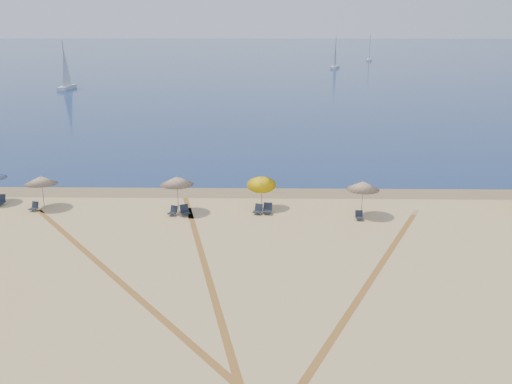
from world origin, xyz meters
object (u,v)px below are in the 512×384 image
at_px(chair_4, 185,210).
at_px(sailboat_1, 66,75).
at_px(chair_1, 0,200).
at_px(chair_5, 258,210).
at_px(umbrella_4, 363,186).
at_px(sailboat_2, 369,53).
at_px(umbrella_1, 41,180).
at_px(chair_6, 268,209).
at_px(umbrella_3, 262,181).
at_px(chair_2, 34,207).
at_px(sailboat_0, 335,59).
at_px(umbrella_2, 177,181).
at_px(chair_3, 173,211).
at_px(chair_7, 359,216).

relative_size(chair_4, sailboat_1, 0.09).
bearing_deg(chair_1, chair_5, -5.57).
relative_size(umbrella_4, sailboat_2, 0.28).
bearing_deg(chair_5, umbrella_1, -162.27).
xyz_separation_m(chair_6, sailboat_2, (34.83, 150.51, 2.25)).
xyz_separation_m(umbrella_1, umbrella_3, (15.26, 0.03, -0.03)).
distance_m(chair_2, sailboat_1, 72.76).
bearing_deg(sailboat_1, sailboat_0, 42.53).
bearing_deg(chair_4, umbrella_4, -22.77).
bearing_deg(chair_4, umbrella_3, -7.37).
height_order(umbrella_2, umbrella_4, umbrella_2).
height_order(chair_2, chair_5, chair_5).
bearing_deg(umbrella_1, chair_4, -8.26).
bearing_deg(umbrella_1, chair_2, -114.89).
distance_m(umbrella_4, chair_1, 25.34).
height_order(umbrella_1, umbrella_2, umbrella_2).
relative_size(umbrella_1, chair_3, 3.06).
distance_m(umbrella_2, chair_2, 10.12).
distance_m(chair_3, sailboat_0, 122.51).
xyz_separation_m(chair_6, sailboat_0, (19.45, 119.32, 2.34)).
xyz_separation_m(umbrella_3, chair_6, (0.42, -1.13, -1.61)).
bearing_deg(umbrella_2, sailboat_0, 77.87).
relative_size(chair_1, chair_3, 0.98).
relative_size(umbrella_2, sailboat_1, 0.28).
relative_size(umbrella_3, umbrella_4, 1.04).
bearing_deg(umbrella_4, chair_7, -108.61).
xyz_separation_m(umbrella_3, chair_3, (-5.92, -1.56, -1.65)).
bearing_deg(chair_3, chair_4, 25.96).
bearing_deg(umbrella_4, sailboat_2, 79.28).
height_order(umbrella_2, umbrella_3, umbrella_2).
distance_m(chair_2, chair_5, 15.40).
distance_m(chair_2, chair_6, 16.05).
height_order(chair_3, sailboat_2, sailboat_2).
height_order(chair_1, sailboat_1, sailboat_1).
xyz_separation_m(umbrella_2, chair_3, (-0.23, -0.76, -1.91)).
height_order(chair_1, sailboat_2, sailboat_2).
height_order(umbrella_1, sailboat_0, sailboat_0).
relative_size(chair_7, sailboat_1, 0.06).
bearing_deg(umbrella_2, chair_6, -3.18).
xyz_separation_m(umbrella_1, chair_2, (-0.36, -0.78, -1.68)).
relative_size(umbrella_3, sailboat_1, 0.28).
height_order(chair_3, chair_5, chair_5).
bearing_deg(chair_6, chair_4, -168.08).
bearing_deg(chair_7, chair_3, 176.11).
relative_size(chair_2, chair_3, 0.92).
relative_size(chair_2, sailboat_0, 0.08).
bearing_deg(umbrella_1, sailboat_0, 73.45).
distance_m(umbrella_1, umbrella_2, 9.60).
relative_size(umbrella_2, umbrella_3, 1.01).
distance_m(chair_4, chair_7, 11.59).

